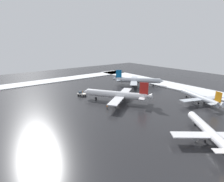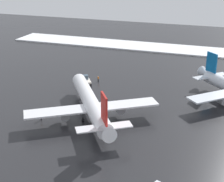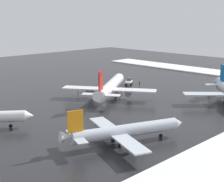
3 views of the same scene
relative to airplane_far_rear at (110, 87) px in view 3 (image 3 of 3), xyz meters
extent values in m
plane|color=#232326|center=(-1.83, 0.83, -3.42)|extent=(240.00, 240.00, 0.00)
cube|color=white|center=(65.17, 0.83, -3.18)|extent=(14.00, 116.00, 0.48)
cylinder|color=white|center=(0.70, 0.47, 0.00)|extent=(26.13, 19.09, 3.32)
cone|color=white|center=(13.81, 9.29, 0.00)|extent=(3.70, 3.92, 3.15)
cone|color=white|center=(-12.57, -8.46, 0.58)|extent=(4.46, 4.28, 3.23)
cube|color=white|center=(-6.19, 5.47, -0.30)|extent=(10.64, 12.92, 0.35)
cylinder|color=gray|center=(-4.70, 4.13, -1.27)|extent=(3.84, 3.47, 1.95)
cube|color=white|center=(2.74, -7.80, -0.30)|extent=(10.64, 12.92, 0.35)
cylinder|color=gray|center=(2.05, -5.91, -1.27)|extent=(3.84, 3.47, 1.95)
cube|color=red|center=(-10.63, -7.15, 4.19)|extent=(3.43, 2.47, 5.46)
cube|color=white|center=(-12.10, -4.62, 0.39)|extent=(4.72, 5.30, 0.23)
cube|color=white|center=(-8.83, -9.47, 0.39)|extent=(4.72, 5.30, 0.23)
cylinder|color=black|center=(9.20, 6.19, -1.47)|extent=(0.23, 0.23, 0.68)
cylinder|color=black|center=(9.20, 6.19, -2.88)|extent=(1.08, 0.88, 1.07)
cylinder|color=black|center=(-2.93, 0.62, -1.47)|extent=(0.23, 0.23, 0.68)
cylinder|color=black|center=(-2.93, 0.62, -2.88)|extent=(1.08, 0.88, 1.07)
cylinder|color=black|center=(-0.53, -2.94, -1.47)|extent=(0.23, 0.23, 0.68)
cylinder|color=black|center=(-0.53, -2.94, -2.88)|extent=(1.08, 0.88, 1.07)
cone|color=white|center=(-33.17, -7.57, -0.72)|extent=(3.01, 3.10, 2.49)
cylinder|color=black|center=(-36.60, -4.81, -1.87)|extent=(0.19, 0.19, 0.54)
cylinder|color=black|center=(-36.60, -4.81, -2.99)|extent=(0.83, 0.74, 0.85)
cone|color=silver|center=(28.15, -21.69, 0.44)|extent=(4.31, 4.29, 3.11)
cube|color=silver|center=(13.72, -24.93, -0.40)|extent=(11.49, 11.67, 0.34)
cylinder|color=gray|center=(14.69, -26.61, -1.35)|extent=(3.61, 3.58, 1.88)
cube|color=#0C5999|center=(26.52, -23.27, 3.93)|extent=(2.94, 2.86, 5.27)
cube|color=silver|center=(24.42, -21.37, 0.25)|extent=(4.90, 4.95, 0.23)
cylinder|color=black|center=(17.65, -28.99, -2.90)|extent=(0.97, 0.96, 1.04)
cylinder|color=silver|center=(-24.82, -30.01, -0.76)|extent=(22.14, 10.64, 2.58)
cone|color=silver|center=(-13.37, -34.45, -0.76)|extent=(2.58, 2.94, 2.45)
cone|color=silver|center=(-36.41, -25.50, -0.31)|extent=(3.32, 3.02, 2.51)
cube|color=silver|center=(-24.69, -23.39, -0.99)|extent=(6.68, 10.40, 0.27)
cylinder|color=gray|center=(-24.88, -24.94, -1.75)|extent=(2.95, 2.35, 1.52)
cube|color=silver|center=(-29.19, -34.98, -0.99)|extent=(6.68, 10.40, 0.27)
cylinder|color=gray|center=(-28.29, -33.70, -1.75)|extent=(2.95, 2.35, 1.52)
cube|color=orange|center=(-34.72, -26.16, 2.50)|extent=(2.93, 1.35, 4.25)
cube|color=silver|center=(-33.75, -24.10, -0.46)|extent=(3.16, 4.11, 0.18)
cube|color=silver|center=(-35.40, -28.34, -0.46)|extent=(3.16, 4.11, 0.18)
cylinder|color=black|center=(-17.40, -32.89, -1.90)|extent=(0.18, 0.18, 0.53)
cylinder|color=black|center=(-17.40, -32.89, -3.00)|extent=(0.87, 0.55, 0.83)
cylinder|color=black|center=(-26.34, -27.63, -1.90)|extent=(0.18, 0.18, 0.53)
cylinder|color=black|center=(-26.34, -27.63, -3.00)|extent=(0.87, 0.55, 0.83)
cylinder|color=black|center=(-27.54, -30.74, -1.90)|extent=(0.18, 0.18, 0.53)
cylinder|color=black|center=(-27.54, -30.74, -3.00)|extent=(0.87, 0.55, 0.83)
cube|color=silver|center=(18.56, 9.18, -2.27)|extent=(5.04, 4.40, 0.50)
cube|color=#3F5160|center=(19.32, 9.69, -1.47)|extent=(2.00, 2.03, 1.10)
cylinder|color=black|center=(19.34, 10.90, -2.97)|extent=(0.92, 0.77, 0.90)
cylinder|color=black|center=(20.45, 9.26, -2.97)|extent=(0.92, 0.77, 0.90)
cylinder|color=black|center=(16.67, 9.09, -2.97)|extent=(0.92, 0.77, 0.90)
cylinder|color=black|center=(17.78, 7.45, -2.97)|extent=(0.92, 0.77, 0.90)
cylinder|color=black|center=(-4.96, 9.71, -2.99)|extent=(0.16, 0.16, 0.85)
cylinder|color=black|center=(-5.09, 9.56, -2.99)|extent=(0.16, 0.16, 0.85)
cylinder|color=orange|center=(-5.02, 9.63, -2.26)|extent=(0.36, 0.36, 0.62)
sphere|color=tan|center=(-5.02, 9.63, -1.83)|extent=(0.24, 0.24, 0.24)
cylinder|color=black|center=(21.95, 6.79, -2.99)|extent=(0.16, 0.16, 0.85)
cylinder|color=black|center=(21.95, 6.99, -2.99)|extent=(0.16, 0.16, 0.85)
cylinder|color=orange|center=(21.95, 6.89, -2.26)|extent=(0.36, 0.36, 0.62)
sphere|color=tan|center=(21.95, 6.89, -1.83)|extent=(0.24, 0.24, 0.24)
cylinder|color=black|center=(2.54, -1.51, -2.99)|extent=(0.16, 0.16, 0.85)
cylinder|color=black|center=(2.39, -1.65, -2.99)|extent=(0.16, 0.16, 0.85)
cylinder|color=orange|center=(2.46, -1.58, -2.26)|extent=(0.36, 0.36, 0.62)
sphere|color=tan|center=(2.46, -1.58, -1.83)|extent=(0.24, 0.24, 0.24)
camera|label=1|loc=(-62.36, 51.27, 24.52)|focal=28.00mm
camera|label=2|loc=(-63.32, -27.08, 29.78)|focal=55.00mm
camera|label=3|loc=(-72.65, -74.13, 21.91)|focal=55.00mm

